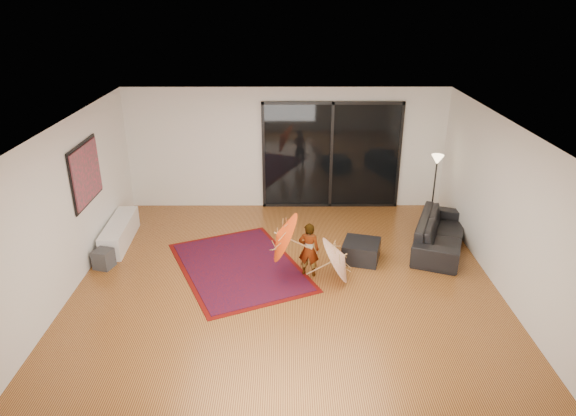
{
  "coord_description": "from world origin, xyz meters",
  "views": [
    {
      "loc": [
        0.0,
        -7.41,
        4.56
      ],
      "look_at": [
        0.03,
        0.75,
        1.1
      ],
      "focal_mm": 32.0,
      "sensor_mm": 36.0,
      "label": 1
    }
  ],
  "objects_px": {
    "media_console": "(120,232)",
    "child": "(309,250)",
    "ottoman": "(361,251)",
    "sofa": "(441,233)"
  },
  "relations": [
    {
      "from": "media_console",
      "to": "ottoman",
      "type": "height_order",
      "value": "media_console"
    },
    {
      "from": "media_console",
      "to": "sofa",
      "type": "relative_size",
      "value": 0.76
    },
    {
      "from": "ottoman",
      "to": "child",
      "type": "height_order",
      "value": "child"
    },
    {
      "from": "media_console",
      "to": "ottoman",
      "type": "xyz_separation_m",
      "value": [
        4.62,
        -0.72,
        -0.04
      ]
    },
    {
      "from": "sofa",
      "to": "media_console",
      "type": "bearing_deg",
      "value": 109.32
    },
    {
      "from": "child",
      "to": "ottoman",
      "type": "bearing_deg",
      "value": -139.57
    },
    {
      "from": "sofa",
      "to": "child",
      "type": "relative_size",
      "value": 2.15
    },
    {
      "from": "sofa",
      "to": "child",
      "type": "xyz_separation_m",
      "value": [
        -2.56,
        -1.03,
        0.18
      ]
    },
    {
      "from": "ottoman",
      "to": "child",
      "type": "xyz_separation_m",
      "value": [
        -0.98,
        -0.53,
        0.31
      ]
    },
    {
      "from": "media_console",
      "to": "child",
      "type": "height_order",
      "value": "child"
    }
  ]
}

